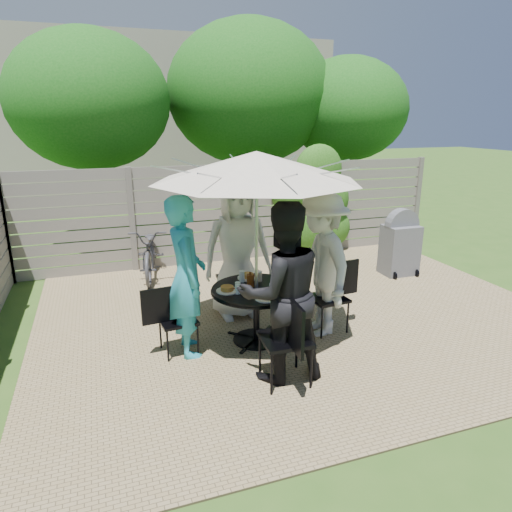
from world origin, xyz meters
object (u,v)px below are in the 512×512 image
object	(u,v)px
chair_left	(177,333)
glass_front	(272,289)
plate_left	(227,289)
glass_left	(238,288)
syrup_jug	(250,281)
coffee_cup	(259,276)
plate_right	(285,283)
bbq_grill	(400,245)
plate_front	(266,297)
umbrella	(256,167)
chair_front	(285,357)
chair_back	(235,291)
plate_back	(248,276)
person_front	(282,293)
person_left	(186,277)
bicycle	(151,251)
person_back	(237,249)
glass_back	(242,276)
chair_right	(328,311)
patio_table	(256,304)
person_right	(320,264)

from	to	relation	value
chair_left	glass_front	bearing A→B (deg)	-20.17
plate_left	glass_left	bearing A→B (deg)	-47.54
syrup_jug	coffee_cup	world-z (taller)	syrup_jug
plate_left	chair_left	bearing A→B (deg)	178.87
plate_right	bbq_grill	world-z (taller)	bbq_grill
plate_front	coffee_cup	size ratio (longest dim) A/B	2.17
bbq_grill	glass_front	bearing A→B (deg)	-148.34
umbrella	chair_front	xyz separation A→B (m)	(-0.02, -0.97, -1.83)
chair_back	plate_back	size ratio (longest dim) A/B	3.81
person_front	plate_back	distance (m)	1.21
person_left	coffee_cup	size ratio (longest dim) A/B	15.57
chair_back	bicycle	world-z (taller)	chair_back
person_back	syrup_jug	distance (m)	0.80
person_front	bicycle	bearing A→B (deg)	-75.28
glass_back	coffee_cup	size ratio (longest dim) A/B	1.17
chair_left	chair_right	distance (m)	1.93
patio_table	plate_left	xyz separation A→B (m)	(-0.36, 0.01, 0.24)
glass_front	bicycle	world-z (taller)	bicycle
person_left	person_right	world-z (taller)	person_left
plate_left	patio_table	bearing A→B (deg)	-1.29
patio_table	person_right	size ratio (longest dim) A/B	0.60
person_right	syrup_jug	bearing A→B (deg)	-93.22
person_left	syrup_jug	world-z (taller)	person_left
syrup_jug	person_right	bearing A→B (deg)	-4.50
plate_right	chair_front	bearing A→B (deg)	-111.74
chair_back	glass_front	world-z (taller)	chair_back
plate_back	coffee_cup	bearing A→B (deg)	-55.75
chair_right	glass_left	size ratio (longest dim) A/B	6.56
patio_table	coffee_cup	world-z (taller)	coffee_cup
chair_back	chair_left	size ratio (longest dim) A/B	1.17
patio_table	chair_front	size ratio (longest dim) A/B	1.09
chair_front	glass_front	world-z (taller)	chair_front
person_front	umbrella	bearing A→B (deg)	-90.00
chair_back	glass_front	bearing A→B (deg)	7.40
person_back	plate_right	bearing A→B (deg)	-66.55
chair_back	plate_right	bearing A→B (deg)	22.93
chair_right	plate_right	distance (m)	0.76
person_left	coffee_cup	distance (m)	0.97
chair_right	glass_left	world-z (taller)	chair_right
chair_front	person_front	world-z (taller)	person_front
plate_left	plate_right	world-z (taller)	same
plate_right	chair_back	bearing A→B (deg)	109.10
chair_back	bicycle	bearing A→B (deg)	-150.41
patio_table	bicycle	bearing A→B (deg)	107.42
person_right	plate_right	size ratio (longest dim) A/B	7.05
glass_front	person_left	bearing A→B (deg)	163.19
coffee_cup	glass_back	bearing A→B (deg)	167.77
person_front	glass_front	bearing A→B (deg)	-100.42
chair_front	person_front	distance (m)	0.66
plate_left	syrup_jug	size ratio (longest dim) A/B	1.62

